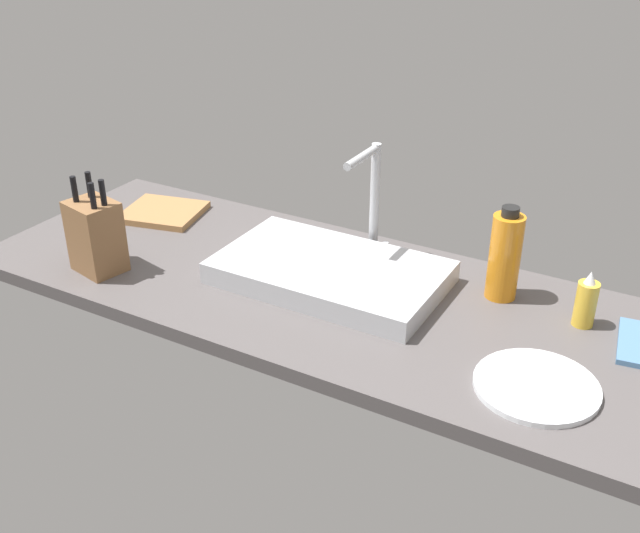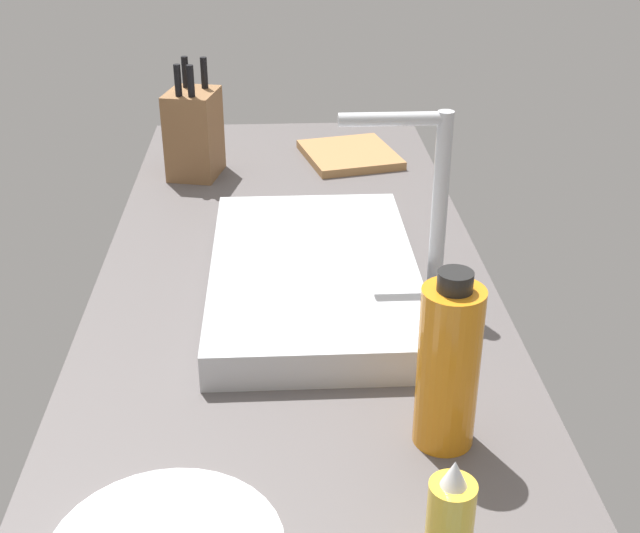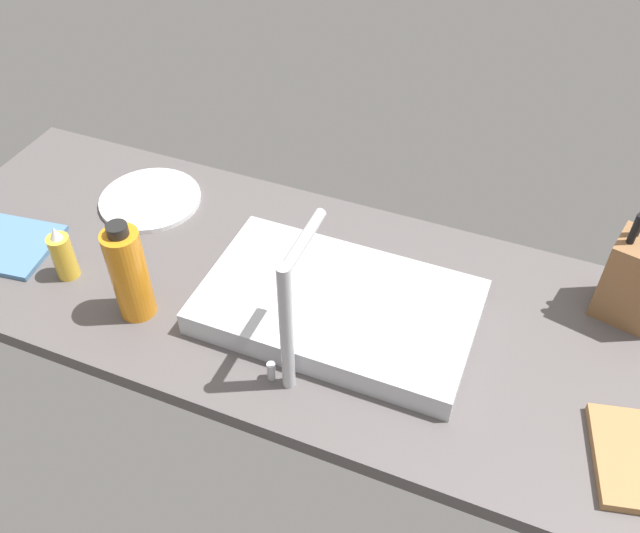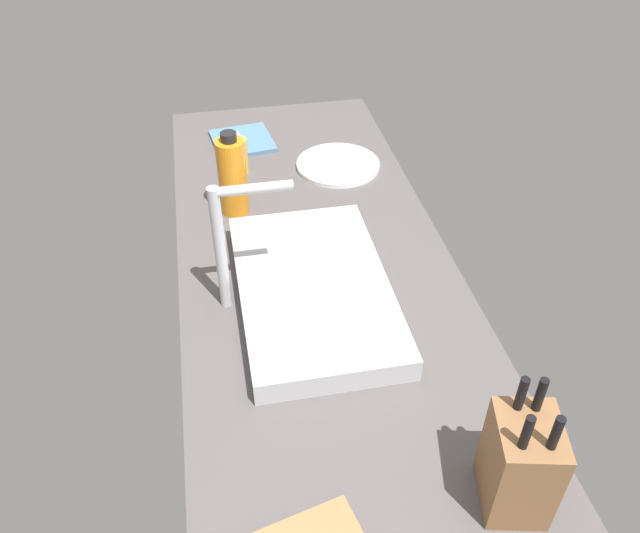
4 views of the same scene
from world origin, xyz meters
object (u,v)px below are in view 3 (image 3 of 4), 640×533
object	(u,v)px
faucet	(290,311)
soap_bottle	(63,255)
sink_basin	(338,307)
knife_block	(637,280)
dinner_plate	(150,199)
water_bottle	(129,273)
dish_towel	(12,246)

from	to	relation	value
faucet	soap_bottle	size ratio (longest dim) A/B	2.26
sink_basin	faucet	xyz separation A→B (cm)	(2.36, 16.81, 15.06)
knife_block	dinner_plate	world-z (taller)	knife_block
sink_basin	soap_bottle	xyz separation A→B (cm)	(56.92, 10.45, 2.98)
dinner_plate	faucet	bearing A→B (deg)	146.82
sink_basin	water_bottle	world-z (taller)	water_bottle
soap_bottle	dinner_plate	bearing A→B (deg)	-95.08
knife_block	faucet	bearing A→B (deg)	48.20
dinner_plate	knife_block	bearing A→B (deg)	-177.22
dinner_plate	dish_towel	distance (cm)	32.14
water_bottle	faucet	bearing A→B (deg)	174.85
knife_block	dinner_plate	bearing A→B (deg)	15.45
knife_block	dinner_plate	xyz separation A→B (cm)	(107.08, 5.19, -8.65)
sink_basin	soap_bottle	distance (cm)	57.95
faucet	knife_block	xyz separation A→B (cm)	(-54.99, -39.26, -8.45)
soap_bottle	knife_block	bearing A→B (deg)	-163.29
sink_basin	dish_towel	xyz separation A→B (cm)	(73.92, 8.32, -2.04)
knife_block	dish_towel	size ratio (longest dim) A/B	1.34
faucet	dish_towel	world-z (taller)	faucet
sink_basin	soap_bottle	size ratio (longest dim) A/B	4.09
knife_block	soap_bottle	xyz separation A→B (cm)	(109.54, 32.89, -3.63)
water_bottle	dish_towel	distance (cm)	38.07
soap_bottle	water_bottle	size ratio (longest dim) A/B	0.58
water_bottle	sink_basin	bearing A→B (deg)	-160.03
faucet	dinner_plate	world-z (taller)	faucet
knife_block	dish_towel	distance (cm)	130.52
faucet	water_bottle	bearing A→B (deg)	-5.15
soap_bottle	dish_towel	bearing A→B (deg)	-7.14
sink_basin	dinner_plate	xyz separation A→B (cm)	(54.45, -17.25, -2.04)
soap_bottle	water_bottle	world-z (taller)	water_bottle
sink_basin	knife_block	size ratio (longest dim) A/B	2.20
knife_block	soap_bottle	world-z (taller)	knife_block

